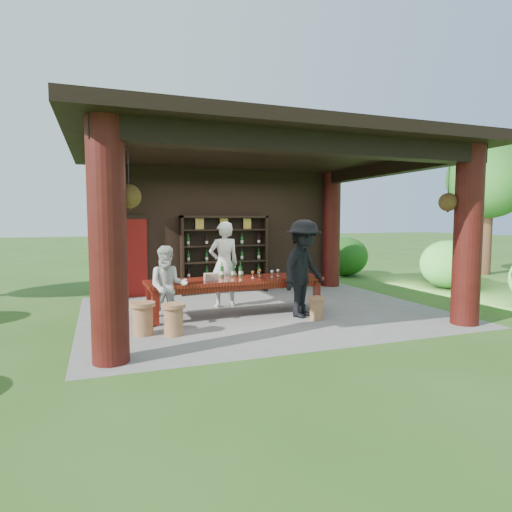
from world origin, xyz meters
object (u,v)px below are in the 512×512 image
object	(u,v)px
stool_near_right	(317,308)
host	(224,264)
stool_far_left	(143,318)
tasting_table	(236,284)
napkin_basket	(211,277)
guest_man	(304,268)
stool_near_left	(173,319)
guest_woman	(168,286)
wine_shelf	(225,254)

from	to	relation	value
stool_near_right	host	xyz separation A→B (m)	(-1.35, 1.85, 0.72)
stool_far_left	tasting_table	bearing A→B (deg)	26.75
stool_far_left	napkin_basket	distance (m)	1.74
tasting_table	host	size ratio (longest dim) A/B	1.92
guest_man	stool_near_left	bearing A→B (deg)	158.18
stool_near_left	host	xyz separation A→B (m)	(1.47, 2.04, 0.67)
napkin_basket	stool_near_right	bearing A→B (deg)	-25.11
guest_man	napkin_basket	size ratio (longest dim) A/B	7.52
tasting_table	stool_near_left	distance (m)	1.93
tasting_table	guest_woman	size ratio (longest dim) A/B	2.48
stool_near_left	guest_man	size ratio (longest dim) A/B	0.28
tasting_table	napkin_basket	world-z (taller)	napkin_basket
napkin_basket	tasting_table	bearing A→B (deg)	12.34
wine_shelf	guest_woman	world-z (taller)	wine_shelf
stool_near_left	napkin_basket	bearing A→B (deg)	49.08
stool_far_left	guest_woman	bearing A→B (deg)	42.94
stool_near_left	guest_woman	distance (m)	0.81
stool_near_right	napkin_basket	bearing A→B (deg)	154.89
stool_far_left	host	world-z (taller)	host
wine_shelf	stool_far_left	xyz separation A→B (m)	(-2.46, -3.57, -0.74)
wine_shelf	host	xyz separation A→B (m)	(-0.51, -1.73, -0.08)
host	napkin_basket	world-z (taller)	host
host	stool_near_left	bearing A→B (deg)	49.99
stool_near_right	host	bearing A→B (deg)	126.14
wine_shelf	stool_near_left	size ratio (longest dim) A/B	4.34
wine_shelf	stool_near_right	size ratio (longest dim) A/B	5.23
stool_far_left	guest_woman	xyz separation A→B (m)	(0.50, 0.47, 0.44)
stool_near_right	guest_man	xyz separation A→B (m)	(-0.13, 0.33, 0.74)
tasting_table	stool_far_left	distance (m)	2.23
tasting_table	guest_man	xyz separation A→B (m)	(1.21, -0.68, 0.34)
stool_far_left	stool_near_left	bearing A→B (deg)	-22.67
host	stool_far_left	bearing A→B (deg)	39.02
stool_near_left	napkin_basket	xyz separation A→B (m)	(0.93, 1.07, 0.53)
tasting_table	stool_near_right	xyz separation A→B (m)	(1.34, -1.01, -0.40)
stool_near_right	stool_near_left	bearing A→B (deg)	-176.28
stool_near_left	guest_woman	size ratio (longest dim) A/B	0.36
wine_shelf	stool_near_right	xyz separation A→B (m)	(0.84, -3.58, -0.80)
stool_far_left	guest_man	distance (m)	3.26
stool_far_left	napkin_basket	world-z (taller)	napkin_basket
wine_shelf	stool_near_left	distance (m)	4.32
tasting_table	guest_man	size ratio (longest dim) A/B	1.88
tasting_table	napkin_basket	xyz separation A→B (m)	(-0.55, -0.12, 0.18)
stool_near_left	napkin_basket	world-z (taller)	napkin_basket
tasting_table	guest_woman	bearing A→B (deg)	-160.28
tasting_table	guest_man	distance (m)	1.43
tasting_table	wine_shelf	bearing A→B (deg)	79.06
stool_near_left	guest_man	world-z (taller)	guest_man
wine_shelf	stool_near_right	distance (m)	3.77
stool_far_left	napkin_basket	bearing A→B (deg)	31.63
stool_near_left	guest_man	bearing A→B (deg)	10.70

